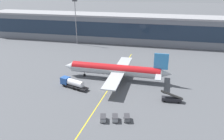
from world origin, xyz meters
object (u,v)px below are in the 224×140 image
Objects in this scene: baggage_cart_1 at (115,118)px; baggage_cart_0 at (103,118)px; fuel_tanker at (72,83)px; baggage_cart_2 at (127,118)px; belt_loader at (172,99)px; main_airliner at (116,70)px.

baggage_cart_0 is at bearing -166.15° from baggage_cart_1.
fuel_tanker is 3.75× the size of baggage_cart_2.
fuel_tanker reaches higher than baggage_cart_0.
fuel_tanker is at bearing 144.23° from baggage_cart_2.
belt_loader is 23.40m from baggage_cart_0.
baggage_cart_0 is 6.40m from baggage_cart_2.
belt_loader is at bearing -32.30° from main_airliner.
main_airliner is 27.78m from baggage_cart_2.
main_airliner is at bearing 108.14° from baggage_cart_2.
belt_loader is 17.83m from baggage_cart_2.
baggage_cart_2 is at bearing 13.85° from baggage_cart_1.
baggage_cart_0 and baggage_cart_2 have the same top height.
belt_loader is (33.86, -2.54, -0.76)m from fuel_tanker.
baggage_cart_1 and baggage_cart_2 have the same top height.
main_airliner is 28.04m from baggage_cart_0.
fuel_tanker is at bearing 138.67° from baggage_cart_1.
main_airliner is 27.73m from baggage_cart_1.
baggage_cart_2 is (6.21, 1.53, 0.00)m from baggage_cart_0.
baggage_cart_1 is at bearing -78.51° from main_airliner.
belt_loader reaches higher than baggage_cart_0.
fuel_tanker is at bearing 175.71° from belt_loader.
fuel_tanker is 3.75× the size of baggage_cart_0.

